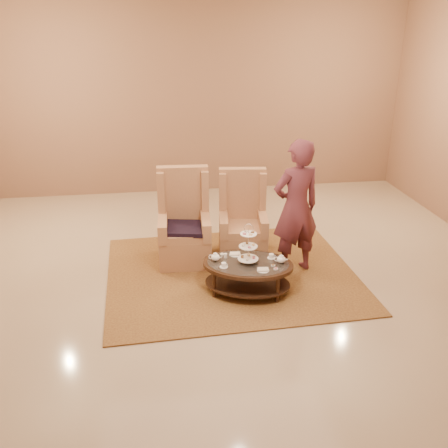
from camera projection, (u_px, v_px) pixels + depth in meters
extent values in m
plane|color=tan|center=(227.00, 289.00, 6.36)|extent=(8.00, 8.00, 0.00)
cube|color=white|center=(227.00, 289.00, 6.36)|extent=(8.00, 8.00, 0.02)
cube|color=#936850|center=(195.00, 101.00, 9.34)|extent=(8.00, 0.04, 3.50)
cube|color=olive|center=(231.00, 273.00, 6.73)|extent=(3.36, 2.83, 0.02)
cylinder|color=black|center=(214.00, 285.00, 6.09)|extent=(0.06, 0.06, 0.37)
cylinder|color=black|center=(278.00, 290.00, 5.98)|extent=(0.06, 0.06, 0.37)
cylinder|color=black|center=(220.00, 270.00, 6.46)|extent=(0.06, 0.06, 0.37)
cylinder|color=black|center=(279.00, 274.00, 6.35)|extent=(0.06, 0.06, 0.37)
cylinder|color=silver|center=(248.00, 246.00, 6.04)|extent=(0.01, 0.01, 0.46)
torus|color=silver|center=(249.00, 228.00, 5.95)|extent=(0.11, 0.04, 0.12)
cylinder|color=white|center=(248.00, 258.00, 6.11)|extent=(0.32, 0.32, 0.01)
cylinder|color=white|center=(248.00, 246.00, 6.04)|extent=(0.29, 0.29, 0.01)
cylinder|color=white|center=(248.00, 234.00, 5.98)|extent=(0.25, 0.25, 0.01)
cylinder|color=#BB5F69|center=(254.00, 257.00, 6.09)|extent=(0.05, 0.05, 0.03)
cylinder|color=#DDAD6E|center=(249.00, 255.00, 6.16)|extent=(0.05, 0.05, 0.03)
cylinder|color=brown|center=(242.00, 257.00, 6.11)|extent=(0.05, 0.05, 0.03)
cylinder|color=beige|center=(247.00, 260.00, 6.04)|extent=(0.05, 0.05, 0.03)
ellipsoid|color=#DDAD6E|center=(253.00, 245.00, 6.05)|extent=(0.05, 0.05, 0.03)
ellipsoid|color=brown|center=(247.00, 243.00, 6.09)|extent=(0.05, 0.05, 0.03)
ellipsoid|color=beige|center=(243.00, 245.00, 6.03)|extent=(0.05, 0.05, 0.03)
ellipsoid|color=#BB5F69|center=(249.00, 247.00, 5.98)|extent=(0.05, 0.05, 0.03)
cube|color=brown|center=(253.00, 232.00, 6.00)|extent=(0.05, 0.04, 0.02)
cube|color=beige|center=(246.00, 231.00, 6.02)|extent=(0.05, 0.04, 0.02)
cube|color=#BB5F69|center=(244.00, 234.00, 5.95)|extent=(0.05, 0.04, 0.02)
cube|color=#DDAD6E|center=(251.00, 235.00, 5.93)|extent=(0.05, 0.04, 0.02)
ellipsoid|color=white|center=(215.00, 257.00, 6.15)|extent=(0.14, 0.14, 0.09)
cylinder|color=white|center=(215.00, 254.00, 6.13)|extent=(0.06, 0.06, 0.01)
sphere|color=white|center=(215.00, 253.00, 6.13)|extent=(0.02, 0.02, 0.02)
cone|color=white|center=(221.00, 257.00, 6.14)|extent=(0.07, 0.04, 0.05)
torus|color=white|center=(211.00, 257.00, 6.16)|extent=(0.06, 0.03, 0.06)
ellipsoid|color=white|center=(281.00, 259.00, 6.09)|extent=(0.14, 0.14, 0.09)
cylinder|color=white|center=(281.00, 256.00, 6.08)|extent=(0.06, 0.06, 0.01)
sphere|color=white|center=(281.00, 255.00, 6.07)|extent=(0.02, 0.02, 0.02)
cone|color=white|center=(287.00, 259.00, 6.08)|extent=(0.07, 0.04, 0.05)
torus|color=white|center=(277.00, 259.00, 6.10)|extent=(0.06, 0.03, 0.06)
cylinder|color=white|center=(224.00, 267.00, 6.02)|extent=(0.13, 0.13, 0.01)
cylinder|color=white|center=(224.00, 265.00, 6.01)|extent=(0.07, 0.07, 0.05)
torus|color=white|center=(227.00, 265.00, 6.00)|extent=(0.03, 0.02, 0.03)
cylinder|color=white|center=(271.00, 258.00, 6.24)|extent=(0.13, 0.13, 0.01)
cylinder|color=white|center=(271.00, 256.00, 6.23)|extent=(0.07, 0.07, 0.05)
torus|color=white|center=(274.00, 256.00, 6.22)|extent=(0.03, 0.02, 0.03)
cylinder|color=white|center=(235.00, 255.00, 6.32)|extent=(0.18, 0.18, 0.01)
cube|color=beige|center=(235.00, 254.00, 6.32)|extent=(0.14, 0.10, 0.02)
cylinder|color=white|center=(263.00, 270.00, 5.93)|extent=(0.18, 0.18, 0.01)
cube|color=beige|center=(263.00, 269.00, 5.93)|extent=(0.14, 0.10, 0.02)
cylinder|color=white|center=(225.00, 256.00, 6.24)|extent=(0.05, 0.05, 0.06)
cylinder|color=white|center=(276.00, 269.00, 5.96)|extent=(0.06, 0.06, 0.01)
cylinder|color=#BB5F69|center=(276.00, 268.00, 5.96)|extent=(0.05, 0.05, 0.01)
cylinder|color=white|center=(273.00, 265.00, 6.04)|extent=(0.06, 0.06, 0.01)
cylinder|color=brown|center=(273.00, 265.00, 6.04)|extent=(0.05, 0.05, 0.01)
cylinder|color=white|center=(222.00, 254.00, 6.33)|extent=(0.06, 0.06, 0.01)
cylinder|color=beige|center=(222.00, 254.00, 6.32)|extent=(0.05, 0.05, 0.01)
cube|color=tan|center=(185.00, 248.00, 6.99)|extent=(0.74, 0.74, 0.42)
cube|color=tan|center=(185.00, 232.00, 6.84)|extent=(0.63, 0.63, 0.10)
cube|color=tan|center=(184.00, 211.00, 7.09)|extent=(0.71, 0.18, 1.31)
cube|color=tan|center=(161.00, 192.00, 6.91)|extent=(0.11, 0.23, 0.61)
cube|color=tan|center=(205.00, 191.00, 6.96)|extent=(0.11, 0.23, 0.61)
cube|color=tan|center=(163.00, 228.00, 6.79)|extent=(0.16, 0.64, 0.26)
cube|color=tan|center=(206.00, 226.00, 6.84)|extent=(0.16, 0.64, 0.26)
cube|color=black|center=(184.00, 228.00, 6.79)|extent=(0.64, 0.60, 0.06)
cube|color=tan|center=(243.00, 243.00, 7.17)|extent=(0.74, 0.74, 0.40)
cube|color=tan|center=(243.00, 229.00, 7.03)|extent=(0.63, 0.63, 0.10)
cube|color=tan|center=(242.00, 209.00, 7.26)|extent=(0.68, 0.21, 1.24)
cube|color=tan|center=(222.00, 192.00, 7.11)|extent=(0.12, 0.22, 0.57)
cube|color=tan|center=(262.00, 191.00, 7.12)|extent=(0.12, 0.22, 0.57)
cube|color=tan|center=(224.00, 224.00, 6.99)|extent=(0.19, 0.61, 0.25)
cube|color=tan|center=(263.00, 224.00, 7.00)|extent=(0.19, 0.61, 0.25)
imported|color=#5B2730|center=(296.00, 208.00, 6.48)|extent=(0.75, 0.58, 1.83)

